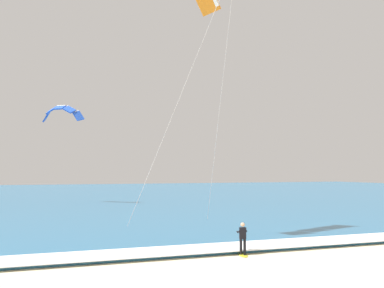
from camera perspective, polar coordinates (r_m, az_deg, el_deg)
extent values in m
cube|color=teal|center=(83.34, -12.18, -6.14)|extent=(200.00, 120.00, 0.20)
cube|color=white|center=(26.82, 7.79, -12.21)|extent=(200.00, 2.87, 0.04)
ellipsoid|color=yellow|center=(24.88, 6.27, -13.39)|extent=(0.81, 1.47, 0.05)
cube|color=black|center=(25.08, 6.01, -13.20)|extent=(0.17, 0.10, 0.04)
cube|color=black|center=(24.66, 6.53, -13.37)|extent=(0.17, 0.10, 0.04)
cylinder|color=black|center=(24.80, 6.03, -12.50)|extent=(0.14, 0.14, 0.84)
cylinder|color=black|center=(24.83, 6.49, -12.48)|extent=(0.14, 0.14, 0.84)
cube|color=black|center=(24.71, 6.25, -10.84)|extent=(0.38, 0.29, 0.60)
sphere|color=tan|center=(24.65, 6.24, -9.83)|extent=(0.22, 0.22, 0.22)
cylinder|color=black|center=(24.82, 5.76, -10.69)|extent=(0.23, 0.51, 0.22)
cylinder|color=black|center=(24.89, 6.59, -10.67)|extent=(0.23, 0.51, 0.22)
cylinder|color=black|center=(25.07, 6.08, -10.62)|extent=(0.54, 0.19, 0.04)
cube|color=#3F3F42|center=(24.86, 6.20, -11.31)|extent=(0.14, 0.11, 0.10)
cube|color=orange|center=(33.11, 1.85, 17.15)|extent=(1.83, 1.56, 1.75)
cylinder|color=#B2B2B7|center=(28.20, 3.51, 5.25)|extent=(1.00, 6.47, 14.76)
cylinder|color=#B2B2B7|center=(26.13, -1.44, 5.92)|extent=(4.95, 4.34, 14.76)
cube|color=blue|center=(62.52, -17.49, 3.16)|extent=(0.95, 1.43, 1.42)
cube|color=white|center=(62.86, -17.29, 3.38)|extent=(0.68, 0.59, 1.09)
cube|color=blue|center=(61.66, -16.93, 3.98)|extent=(1.36, 1.58, 1.17)
cube|color=white|center=(62.01, -16.73, 4.19)|extent=(0.97, 0.82, 0.72)
cube|color=blue|center=(60.83, -15.98, 4.33)|extent=(1.61, 1.56, 0.65)
cube|color=white|center=(61.18, -15.78, 4.54)|extent=(1.07, 0.91, 0.18)
cube|color=blue|center=(60.20, -14.84, 4.12)|extent=(1.63, 1.37, 1.17)
cube|color=white|center=(60.56, -14.64, 4.33)|extent=(0.96, 0.83, 0.72)
cube|color=blue|center=(59.94, -13.79, 3.38)|extent=(1.50, 1.04, 1.42)
cube|color=white|center=(60.30, -13.60, 3.60)|extent=(0.71, 0.60, 1.09)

